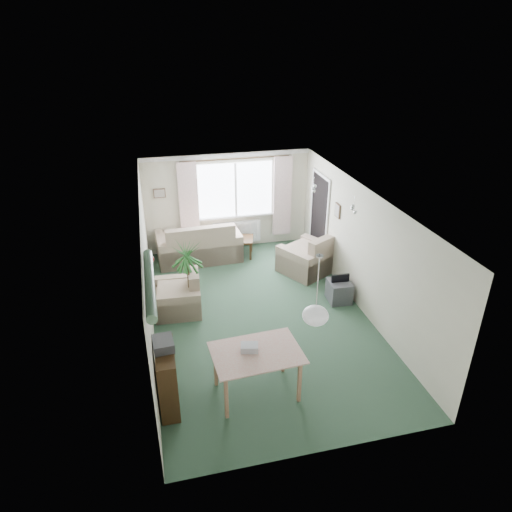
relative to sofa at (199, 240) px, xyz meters
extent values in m
plane|color=#2A4633|center=(0.81, -2.75, -0.48)|extent=(6.50, 6.50, 0.00)
cube|color=white|center=(1.01, 0.48, 1.02)|extent=(1.80, 0.03, 1.30)
cube|color=black|center=(1.01, 0.40, 1.79)|extent=(2.60, 0.03, 0.03)
cube|color=beige|center=(-0.14, 0.38, 0.79)|extent=(0.45, 0.08, 2.00)
cube|color=beige|center=(2.16, 0.38, 0.79)|extent=(0.45, 0.08, 2.00)
cube|color=white|center=(1.01, 0.44, -0.08)|extent=(1.20, 0.10, 0.55)
cube|color=black|center=(2.80, -0.55, 0.52)|extent=(0.03, 0.95, 2.00)
sphere|color=white|center=(1.01, -5.05, 1.00)|extent=(0.36, 0.36, 0.36)
cylinder|color=#196626|center=(-1.11, -5.05, 1.80)|extent=(1.60, 1.60, 0.12)
sphere|color=silver|center=(2.11, -1.85, 1.74)|extent=(0.20, 0.20, 0.20)
sphere|color=silver|center=(2.41, -3.05, 1.74)|extent=(0.20, 0.20, 0.20)
cube|color=brown|center=(-0.79, 0.48, 1.07)|extent=(0.28, 0.03, 0.22)
cube|color=brown|center=(2.79, -1.55, 1.07)|extent=(0.03, 0.24, 0.30)
cube|color=#BCA98E|center=(0.00, 0.00, 0.00)|extent=(1.98, 1.11, 0.97)
cube|color=#BEAD8F|center=(2.29, -1.21, -0.02)|extent=(1.38, 1.36, 0.92)
cube|color=#C0B391|center=(-0.69, -2.16, -0.08)|extent=(0.92, 0.97, 0.82)
cube|color=black|center=(0.80, -0.01, -0.26)|extent=(1.12, 0.81, 0.46)
cube|color=brown|center=(0.87, -0.01, 0.05)|extent=(0.12, 0.06, 0.16)
cube|color=black|center=(-1.03, -4.68, 0.00)|extent=(0.28, 0.80, 0.97)
cube|color=#3B3B40|center=(-1.04, -4.61, 0.56)|extent=(0.30, 0.37, 0.14)
cylinder|color=#1F531C|center=(-0.45, -2.26, 0.27)|extent=(0.73, 0.73, 1.51)
cube|color=tan|center=(0.26, -4.74, -0.11)|extent=(1.24, 0.86, 0.75)
cube|color=#B9B8C3|center=(0.17, -4.68, 0.32)|extent=(0.28, 0.23, 0.12)
cube|color=#404046|center=(2.51, -2.57, -0.27)|extent=(0.46, 0.50, 0.43)
cylinder|color=navy|center=(2.28, -0.83, -0.42)|extent=(0.75, 0.75, 0.13)
camera|label=1|loc=(-0.99, -9.88, 4.46)|focal=32.00mm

